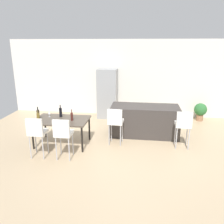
% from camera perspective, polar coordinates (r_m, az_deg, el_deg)
% --- Properties ---
extents(ground_plane, '(10.00, 10.00, 0.00)m').
position_cam_1_polar(ground_plane, '(6.47, 4.80, -8.47)').
color(ground_plane, tan).
extents(back_wall, '(10.00, 0.12, 2.90)m').
position_cam_1_polar(back_wall, '(8.97, 6.09, 8.32)').
color(back_wall, silver).
rests_on(back_wall, ground_plane).
extents(kitchen_island, '(2.05, 0.89, 0.92)m').
position_cam_1_polar(kitchen_island, '(7.15, 8.09, -2.12)').
color(kitchen_island, '#383330').
rests_on(kitchen_island, ground_plane).
extents(bar_chair_left, '(0.42, 0.42, 1.05)m').
position_cam_1_polar(bar_chair_left, '(6.33, 0.86, -2.18)').
color(bar_chair_left, white).
rests_on(bar_chair_left, ground_plane).
extents(bar_chair_middle, '(0.40, 0.40, 1.05)m').
position_cam_1_polar(bar_chair_middle, '(6.38, 17.31, -2.79)').
color(bar_chair_middle, white).
rests_on(bar_chair_middle, ground_plane).
extents(dining_table, '(1.48, 0.94, 0.74)m').
position_cam_1_polar(dining_table, '(6.49, -12.41, -2.28)').
color(dining_table, '#4C4238').
rests_on(dining_table, ground_plane).
extents(dining_chair_near, '(0.41, 0.41, 1.05)m').
position_cam_1_polar(dining_chair_near, '(5.89, -18.19, -4.53)').
color(dining_chair_near, white).
rests_on(dining_chair_near, ground_plane).
extents(dining_chair_far, '(0.41, 0.41, 1.05)m').
position_cam_1_polar(dining_chair_far, '(5.64, -12.08, -4.99)').
color(dining_chair_far, white).
rests_on(dining_chair_far, ground_plane).
extents(wine_bottle_corner, '(0.07, 0.07, 0.31)m').
position_cam_1_polar(wine_bottle_corner, '(6.29, -9.95, -1.06)').
color(wine_bottle_corner, '#471E19').
rests_on(wine_bottle_corner, dining_table).
extents(wine_bottle_right, '(0.08, 0.08, 0.34)m').
position_cam_1_polar(wine_bottle_right, '(6.64, -17.87, -0.50)').
color(wine_bottle_right, black).
rests_on(wine_bottle_right, dining_table).
extents(wine_bottle_inner, '(0.08, 0.08, 0.34)m').
position_cam_1_polar(wine_bottle_inner, '(6.66, -12.66, -0.04)').
color(wine_bottle_inner, black).
rests_on(wine_bottle_inner, dining_table).
extents(wine_bottle_near, '(0.08, 0.08, 0.32)m').
position_cam_1_polar(wine_bottle_near, '(6.35, -17.83, -1.30)').
color(wine_bottle_near, brown).
rests_on(wine_bottle_near, dining_table).
extents(wine_glass_left, '(0.07, 0.07, 0.17)m').
position_cam_1_polar(wine_glass_left, '(6.73, -15.35, -0.14)').
color(wine_glass_left, silver).
rests_on(wine_glass_left, dining_table).
extents(refrigerator, '(0.72, 0.68, 1.84)m').
position_cam_1_polar(refrigerator, '(8.73, -1.13, 4.63)').
color(refrigerator, '#939699').
rests_on(refrigerator, ground_plane).
extents(potted_plant, '(0.45, 0.45, 0.65)m').
position_cam_1_polar(potted_plant, '(9.00, 21.10, 0.37)').
color(potted_plant, '#996B4C').
rests_on(potted_plant, ground_plane).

